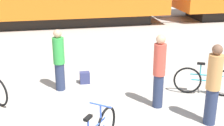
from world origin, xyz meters
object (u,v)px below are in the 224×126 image
person_in_tan (213,85)px  person_in_green (59,60)px  bicycle_teal (206,81)px  backpack (85,78)px  person_in_red (159,71)px

person_in_tan → person_in_green: (-3.16, 2.47, -0.06)m
bicycle_teal → backpack: 3.36m
bicycle_teal → person_in_green: (-3.76, 1.08, 0.48)m
person_in_red → backpack: person_in_red is taller
person_in_tan → person_in_green: bearing=70.0°
person_in_red → backpack: 2.52m
bicycle_teal → person_in_red: (-1.47, -0.40, 0.55)m
person_in_tan → person_in_green: size_ratio=1.07×
backpack → person_in_red: bearing=-48.5°
person_in_green → backpack: size_ratio=5.00×
bicycle_teal → person_in_red: person_in_red is taller
backpack → person_in_tan: bearing=-48.7°
person_in_red → person_in_tan: bearing=28.4°
person_in_tan → person_in_red: bearing=59.0°
person_in_tan → backpack: (-2.45, 2.79, -0.76)m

